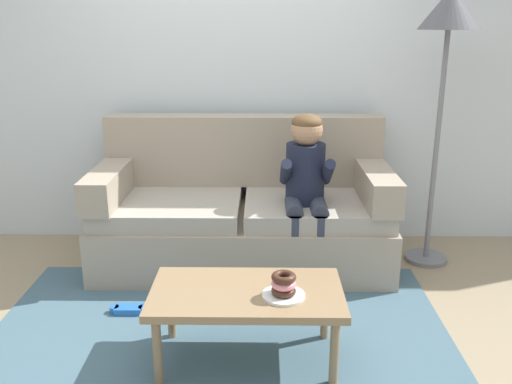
{
  "coord_description": "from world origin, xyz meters",
  "views": [
    {
      "loc": [
        0.24,
        -2.81,
        1.66
      ],
      "look_at": [
        0.2,
        0.45,
        0.65
      ],
      "focal_mm": 38.48,
      "sensor_mm": 36.0,
      "label": 1
    }
  ],
  "objects_px": {
    "couch": "(243,214)",
    "toy_controller": "(129,310)",
    "donut": "(283,291)",
    "person_child": "(306,181)",
    "floor_lamp": "(448,32)",
    "coffee_table": "(247,298)"
  },
  "relations": [
    {
      "from": "couch",
      "to": "toy_controller",
      "type": "distance_m",
      "value": 1.07
    },
    {
      "from": "floor_lamp",
      "to": "toy_controller",
      "type": "bearing_deg",
      "value": -157.93
    },
    {
      "from": "toy_controller",
      "to": "floor_lamp",
      "type": "height_order",
      "value": "floor_lamp"
    },
    {
      "from": "floor_lamp",
      "to": "coffee_table",
      "type": "bearing_deg",
      "value": -135.22
    },
    {
      "from": "donut",
      "to": "floor_lamp",
      "type": "distance_m",
      "value": 2.08
    },
    {
      "from": "floor_lamp",
      "to": "donut",
      "type": "bearing_deg",
      "value": -129.46
    },
    {
      "from": "couch",
      "to": "person_child",
      "type": "height_order",
      "value": "person_child"
    },
    {
      "from": "couch",
      "to": "toy_controller",
      "type": "relative_size",
      "value": 8.93
    },
    {
      "from": "person_child",
      "to": "donut",
      "type": "xyz_separation_m",
      "value": [
        -0.18,
        -1.08,
        -0.24
      ]
    },
    {
      "from": "couch",
      "to": "toy_controller",
      "type": "bearing_deg",
      "value": -130.16
    },
    {
      "from": "coffee_table",
      "to": "floor_lamp",
      "type": "bearing_deg",
      "value": 44.78
    },
    {
      "from": "couch",
      "to": "donut",
      "type": "bearing_deg",
      "value": -79.52
    },
    {
      "from": "coffee_table",
      "to": "donut",
      "type": "distance_m",
      "value": 0.21
    },
    {
      "from": "donut",
      "to": "toy_controller",
      "type": "xyz_separation_m",
      "value": [
        -0.9,
        0.52,
        -0.41
      ]
    },
    {
      "from": "couch",
      "to": "floor_lamp",
      "type": "relative_size",
      "value": 1.07
    },
    {
      "from": "couch",
      "to": "donut",
      "type": "height_order",
      "value": "couch"
    },
    {
      "from": "donut",
      "to": "toy_controller",
      "type": "distance_m",
      "value": 1.11
    },
    {
      "from": "couch",
      "to": "floor_lamp",
      "type": "xyz_separation_m",
      "value": [
        1.33,
        0.03,
        1.24
      ]
    },
    {
      "from": "donut",
      "to": "floor_lamp",
      "type": "height_order",
      "value": "floor_lamp"
    },
    {
      "from": "toy_controller",
      "to": "coffee_table",
      "type": "bearing_deg",
      "value": -24.58
    },
    {
      "from": "person_child",
      "to": "toy_controller",
      "type": "height_order",
      "value": "person_child"
    },
    {
      "from": "couch",
      "to": "coffee_table",
      "type": "distance_m",
      "value": 1.23
    }
  ]
}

